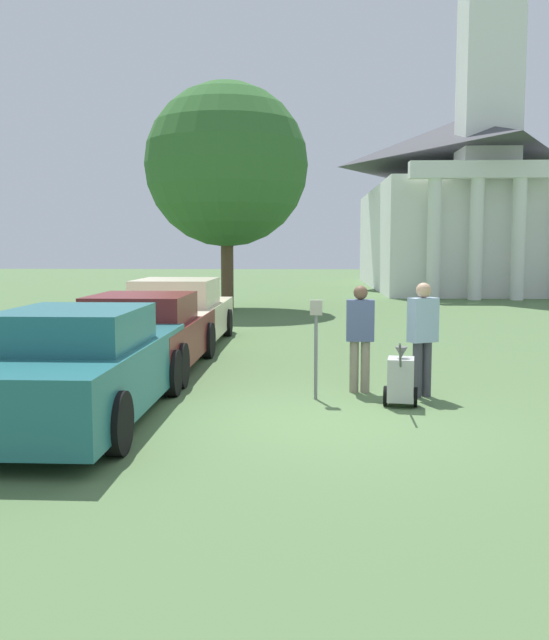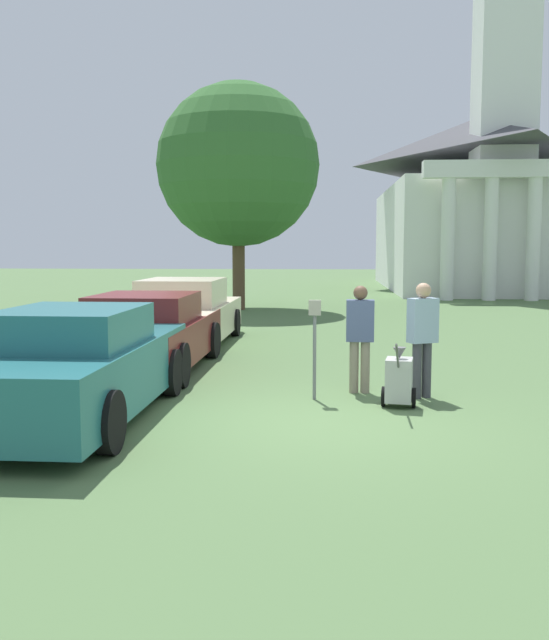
% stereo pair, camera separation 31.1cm
% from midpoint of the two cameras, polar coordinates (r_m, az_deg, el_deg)
% --- Properties ---
extents(ground_plane, '(120.00, 120.00, 0.00)m').
position_cam_midpoint_polar(ground_plane, '(9.25, 2.46, -8.10)').
color(ground_plane, '#517042').
extents(parked_car_teal, '(1.99, 4.92, 1.47)m').
position_cam_midpoint_polar(parked_car_teal, '(9.51, -16.19, -3.68)').
color(parked_car_teal, '#23666B').
rests_on(parked_car_teal, ground_plane).
extents(parked_car_maroon, '(2.06, 4.89, 1.40)m').
position_cam_midpoint_polar(parked_car_maroon, '(12.99, -11.07, -1.17)').
color(parked_car_maroon, maroon).
rests_on(parked_car_maroon, ground_plane).
extents(parked_car_cream, '(2.09, 5.25, 1.51)m').
position_cam_midpoint_polar(parked_car_cream, '(16.29, -8.29, 0.41)').
color(parked_car_cream, beige).
rests_on(parked_car_cream, ground_plane).
extents(parking_meter, '(0.18, 0.09, 1.46)m').
position_cam_midpoint_polar(parking_meter, '(10.38, 2.50, -0.88)').
color(parking_meter, slate).
rests_on(parking_meter, ground_plane).
extents(person_worker, '(0.43, 0.24, 1.65)m').
position_cam_midpoint_polar(person_worker, '(10.94, 6.06, -0.98)').
color(person_worker, gray).
rests_on(person_worker, ground_plane).
extents(person_supervisor, '(0.47, 0.38, 1.71)m').
position_cam_midpoint_polar(person_supervisor, '(10.73, 10.96, -0.97)').
color(person_supervisor, '#3F3F47').
rests_on(person_supervisor, ground_plane).
extents(equipment_cart, '(0.51, 1.00, 1.00)m').
position_cam_midpoint_polar(equipment_cart, '(10.14, 9.20, -4.69)').
color(equipment_cart, '#B2B2AD').
rests_on(equipment_cart, ground_plane).
extents(church, '(8.82, 17.64, 21.70)m').
position_cam_midpoint_polar(church, '(39.08, 14.13, 9.79)').
color(church, white).
rests_on(church, ground_plane).
extents(shade_tree, '(5.65, 5.65, 7.87)m').
position_cam_midpoint_polar(shade_tree, '(25.34, -4.22, 12.24)').
color(shade_tree, brown).
rests_on(shade_tree, ground_plane).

